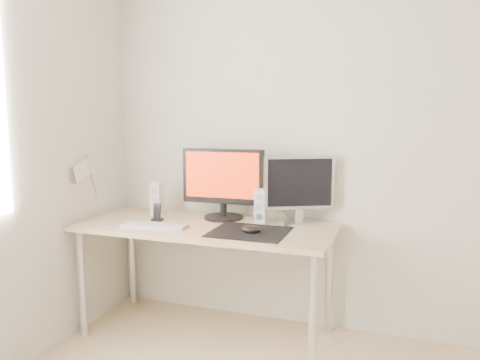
# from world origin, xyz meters

# --- Properties ---
(wall_back) EXTENTS (3.50, 0.00, 3.50)m
(wall_back) POSITION_xyz_m (0.00, 1.75, 1.25)
(wall_back) COLOR silver
(wall_back) RESTS_ON ground
(mousepad) EXTENTS (0.45, 0.40, 0.00)m
(mousepad) POSITION_xyz_m (-0.61, 1.29, 0.73)
(mousepad) COLOR black
(mousepad) RESTS_ON desk
(mouse) EXTENTS (0.12, 0.07, 0.04)m
(mouse) POSITION_xyz_m (-0.59, 1.26, 0.76)
(mouse) COLOR black
(mouse) RESTS_ON mousepad
(desk) EXTENTS (1.60, 0.70, 0.73)m
(desk) POSITION_xyz_m (-0.93, 1.38, 0.65)
(desk) COLOR #D1B587
(desk) RESTS_ON ground
(main_monitor) EXTENTS (0.55, 0.27, 0.47)m
(main_monitor) POSITION_xyz_m (-0.89, 1.57, 0.98)
(main_monitor) COLOR black
(main_monitor) RESTS_ON desk
(second_monitor) EXTENTS (0.42, 0.24, 0.43)m
(second_monitor) POSITION_xyz_m (-0.39, 1.60, 0.97)
(second_monitor) COLOR silver
(second_monitor) RESTS_ON desk
(speaker_left) EXTENTS (0.07, 0.09, 0.22)m
(speaker_left) POSITION_xyz_m (-1.37, 1.54, 0.84)
(speaker_left) COLOR white
(speaker_left) RESTS_ON desk
(speaker_right) EXTENTS (0.07, 0.09, 0.22)m
(speaker_right) POSITION_xyz_m (-0.62, 1.54, 0.84)
(speaker_right) COLOR white
(speaker_right) RESTS_ON desk
(keyboard) EXTENTS (0.43, 0.17, 0.02)m
(keyboard) POSITION_xyz_m (-1.21, 1.21, 0.74)
(keyboard) COLOR #ACACAE
(keyboard) RESTS_ON desk
(phone_dock) EXTENTS (0.06, 0.06, 0.12)m
(phone_dock) POSITION_xyz_m (-1.28, 1.37, 0.77)
(phone_dock) COLOR black
(phone_dock) RESTS_ON desk
(pennant) EXTENTS (0.01, 0.23, 0.29)m
(pennant) POSITION_xyz_m (-1.72, 1.24, 1.05)
(pennant) COLOR #A57F54
(pennant) RESTS_ON wall_left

